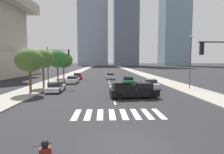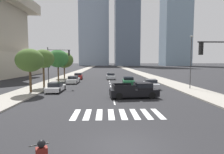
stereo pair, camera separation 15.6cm
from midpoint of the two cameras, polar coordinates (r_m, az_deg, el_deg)
ground_plane at (r=9.19m, az=4.55°, el=-21.02°), size 800.00×800.00×0.00m
sidewalk_east at (r=40.25m, az=15.15°, el=-0.96°), size 4.00×260.00×0.15m
sidewalk_west at (r=39.70m, az=-16.81°, el=-1.08°), size 4.00×260.00×0.15m
crosswalk_near at (r=14.39m, az=1.89°, el=-11.33°), size 6.75×2.92×0.01m
lane_divider_center at (r=41.99m, az=-0.84°, el=-0.66°), size 0.14×50.00×0.01m
pickup_truck at (r=20.72m, az=7.60°, el=-4.10°), size 5.41×2.50×1.67m
sedan_white_0 at (r=34.96m, az=-11.69°, el=-0.85°), size 1.89×4.44×1.33m
sedan_silver_1 at (r=28.65m, az=12.06°, el=-2.13°), size 2.31×4.76×1.29m
sedan_silver_2 at (r=42.03m, az=-0.28°, el=0.20°), size 1.89×4.45×1.35m
sedan_white_3 at (r=25.80m, az=-16.71°, el=-3.04°), size 1.79×4.39×1.25m
sedan_red_4 at (r=43.16m, az=-10.26°, el=0.24°), size 2.17×4.75×1.36m
sedan_green_5 at (r=32.42m, az=5.19°, el=-1.24°), size 2.14×4.62×1.28m
traffic_signal_far at (r=30.37m, az=-16.68°, el=5.06°), size 3.82×0.28×6.06m
street_lamp_east at (r=28.69m, az=23.28°, el=5.39°), size 0.50×0.24×7.49m
street_tree_nearest at (r=25.07m, az=-23.85°, el=4.70°), size 3.36×3.36×5.43m
street_tree_second at (r=29.84m, az=-20.27°, el=5.26°), size 3.28×3.28×5.66m
street_tree_third at (r=38.30m, az=-16.20°, el=5.44°), size 4.09×4.09×6.16m
street_tree_fourth at (r=43.69m, az=-14.44°, el=5.04°), size 4.15×4.15×5.92m
office_tower_left_skyline at (r=191.30m, az=-5.46°, el=16.29°), size 28.51×21.89×85.33m
office_tower_center_skyline at (r=179.48m, az=4.57°, el=18.24°), size 21.98×21.87×92.53m
office_tower_right_skyline at (r=188.77m, az=19.00°, el=15.65°), size 23.99×22.07×81.72m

